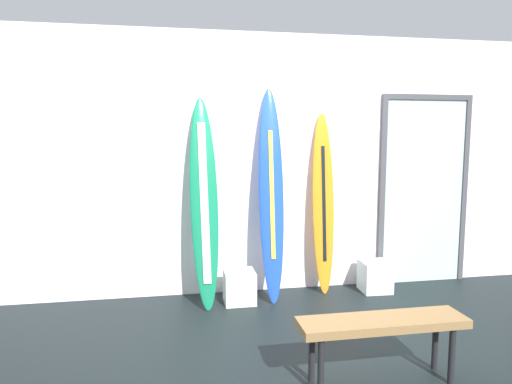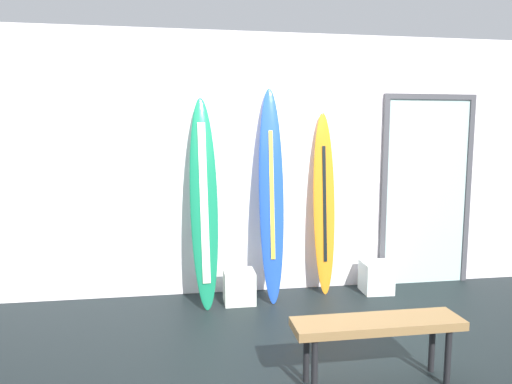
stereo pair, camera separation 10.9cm
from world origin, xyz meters
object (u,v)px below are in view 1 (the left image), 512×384
Objects in this scene: surfboard_sunset at (323,205)px; display_block_center at (239,287)px; display_block_left at (375,276)px; surfboard_emerald at (204,203)px; bench at (382,327)px; surfboard_cobalt at (271,196)px; glass_door at (424,187)px.

display_block_center is at bearing -168.95° from surfboard_sunset.
display_block_left is (0.58, -0.11, -0.80)m from surfboard_sunset.
bench is (1.10, -1.74, -0.64)m from surfboard_emerald.
surfboard_sunset is at bearing 9.86° from surfboard_cobalt.
glass_door reaches higher than bench.
glass_door reaches higher than surfboard_emerald.
display_block_center is (-0.95, -0.19, -0.80)m from surfboard_sunset.
surfboard_emerald reaches higher than display_block_left.
surfboard_sunset is at bearing 169.43° from display_block_left.
surfboard_emerald is at bearing -176.07° from surfboard_cobalt.
surfboard_emerald reaches higher than display_block_center.
glass_door is at bearing 6.05° from surfboard_sunset.
surfboard_sunset reaches higher than display_block_left.
display_block_center is (-0.35, -0.08, -0.93)m from surfboard_cobalt.
surfboard_emerald is at bearing -173.31° from surfboard_sunset.
surfboard_emerald is 0.97× the size of glass_door.
surfboard_cobalt is 1.96m from bench.
surfboard_cobalt is 6.63× the size of display_block_left.
display_block_left is at bearing -10.57° from surfboard_sunset.
bench reaches higher than display_block_left.
display_block_left is 0.28× the size of bench.
display_block_left is at bearing 1.37° from surfboard_emerald.
glass_door is 2.60m from bench.
surfboard_sunset reaches higher than display_block_center.
bench is at bearing -96.07° from surfboard_sunset.
display_block_left is at bearing 2.92° from display_block_center.
glass_door is (2.56, 0.29, 0.08)m from surfboard_emerald.
surfboard_sunset is 1.67× the size of bench.
surfboard_emerald is at bearing 122.36° from bench.
bench is at bearing -57.64° from surfboard_emerald.
surfboard_emerald is 6.30× the size of display_block_left.
surfboard_emerald is at bearing -173.62° from glass_door.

